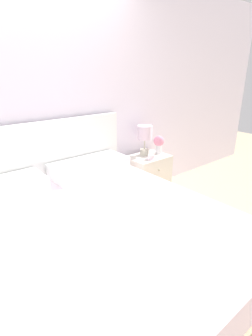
{
  "coord_description": "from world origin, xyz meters",
  "views": [
    {
      "loc": [
        -0.87,
        -2.45,
        1.61
      ],
      "look_at": [
        0.67,
        -0.58,
        0.69
      ],
      "focal_mm": 28.0,
      "sensor_mm": 36.0,
      "label": 1
    }
  ],
  "objects_px": {
    "nightstand": "(147,177)",
    "table_lamp": "(145,135)",
    "teacup": "(151,157)",
    "flower_vase": "(159,143)",
    "bed": "(93,247)"
  },
  "relations": [
    {
      "from": "nightstand",
      "to": "table_lamp",
      "type": "height_order",
      "value": "table_lamp"
    },
    {
      "from": "table_lamp",
      "to": "teacup",
      "type": "height_order",
      "value": "table_lamp"
    },
    {
      "from": "table_lamp",
      "to": "flower_vase",
      "type": "height_order",
      "value": "table_lamp"
    },
    {
      "from": "nightstand",
      "to": "bed",
      "type": "bearing_deg",
      "value": -149.74
    },
    {
      "from": "bed",
      "to": "table_lamp",
      "type": "bearing_deg",
      "value": 32.54
    },
    {
      "from": "bed",
      "to": "nightstand",
      "type": "xyz_separation_m",
      "value": [
        1.34,
        0.78,
        -0.02
      ]
    },
    {
      "from": "bed",
      "to": "flower_vase",
      "type": "relative_size",
      "value": 9.05
    },
    {
      "from": "bed",
      "to": "teacup",
      "type": "relative_size",
      "value": 16.39
    },
    {
      "from": "flower_vase",
      "to": "table_lamp",
      "type": "bearing_deg",
      "value": 156.19
    },
    {
      "from": "table_lamp",
      "to": "bed",
      "type": "bearing_deg",
      "value": -147.46
    },
    {
      "from": "flower_vase",
      "to": "teacup",
      "type": "height_order",
      "value": "flower_vase"
    },
    {
      "from": "bed",
      "to": "teacup",
      "type": "distance_m",
      "value": 1.47
    },
    {
      "from": "nightstand",
      "to": "teacup",
      "type": "xyz_separation_m",
      "value": [
        -0.06,
        -0.11,
        0.31
      ]
    },
    {
      "from": "flower_vase",
      "to": "nightstand",
      "type": "bearing_deg",
      "value": 179.43
    },
    {
      "from": "bed",
      "to": "nightstand",
      "type": "height_order",
      "value": "bed"
    }
  ]
}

